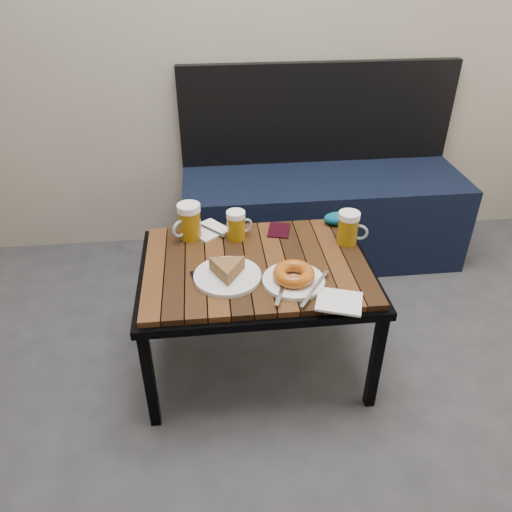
{
  "coord_description": "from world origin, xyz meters",
  "views": [
    {
      "loc": [
        -0.35,
        -0.49,
        1.47
      ],
      "look_at": [
        -0.19,
        0.99,
        0.5
      ],
      "focal_mm": 35.0,
      "sensor_mm": 36.0,
      "label": 1
    }
  ],
  "objects": [
    {
      "name": "bench",
      "position": [
        0.24,
        1.76,
        0.27
      ],
      "size": [
        1.4,
        0.5,
        0.95
      ],
      "color": "black",
      "rests_on": "ground"
    },
    {
      "name": "cafe_table",
      "position": [
        -0.19,
        0.99,
        0.43
      ],
      "size": [
        0.84,
        0.62,
        0.47
      ],
      "color": "black",
      "rests_on": "ground"
    },
    {
      "name": "beer_mug_left",
      "position": [
        -0.42,
        1.2,
        0.54
      ],
      "size": [
        0.13,
        0.12,
        0.14
      ],
      "rotation": [
        0.0,
        0.0,
        3.84
      ],
      "color": "#93670B",
      "rests_on": "cafe_table"
    },
    {
      "name": "beer_mug_centre",
      "position": [
        -0.24,
        1.17,
        0.53
      ],
      "size": [
        0.11,
        0.09,
        0.12
      ],
      "rotation": [
        0.0,
        0.0,
        0.35
      ],
      "color": "#93670B",
      "rests_on": "cafe_table"
    },
    {
      "name": "beer_mug_right",
      "position": [
        0.18,
        1.09,
        0.54
      ],
      "size": [
        0.12,
        0.1,
        0.13
      ],
      "rotation": [
        0.0,
        0.0,
        -0.39
      ],
      "color": "#93670B",
      "rests_on": "cafe_table"
    },
    {
      "name": "plate_pie",
      "position": [
        -0.29,
        0.91,
        0.5
      ],
      "size": [
        0.23,
        0.23,
        0.07
      ],
      "color": "white",
      "rests_on": "cafe_table"
    },
    {
      "name": "plate_bagel",
      "position": [
        -0.07,
        0.86,
        0.5
      ],
      "size": [
        0.23,
        0.26,
        0.06
      ],
      "color": "white",
      "rests_on": "cafe_table"
    },
    {
      "name": "napkin_left",
      "position": [
        -0.35,
        1.24,
        0.48
      ],
      "size": [
        0.18,
        0.18,
        0.01
      ],
      "rotation": [
        0.0,
        0.0,
        0.65
      ],
      "color": "white",
      "rests_on": "cafe_table"
    },
    {
      "name": "napkin_right",
      "position": [
        0.05,
        0.73,
        0.48
      ],
      "size": [
        0.18,
        0.16,
        0.01
      ],
      "rotation": [
        0.0,
        0.0,
        -0.33
      ],
      "color": "white",
      "rests_on": "cafe_table"
    },
    {
      "name": "passport_navy",
      "position": [
        -0.36,
        0.93,
        0.47
      ],
      "size": [
        0.13,
        0.1,
        0.01
      ],
      "primitive_type": "cube",
      "rotation": [
        0.0,
        0.0,
        -1.33
      ],
      "color": "black",
      "rests_on": "cafe_table"
    },
    {
      "name": "passport_burgundy",
      "position": [
        -0.07,
        1.21,
        0.47
      ],
      "size": [
        0.11,
        0.13,
        0.01
      ],
      "primitive_type": "cube",
      "rotation": [
        0.0,
        0.0,
        -0.25
      ],
      "color": "black",
      "rests_on": "cafe_table"
    },
    {
      "name": "knit_pouch",
      "position": [
        0.17,
        1.24,
        0.5
      ],
      "size": [
        0.11,
        0.08,
        0.05
      ],
      "primitive_type": "ellipsoid",
      "rotation": [
        0.0,
        0.0,
        -0.05
      ],
      "color": "navy",
      "rests_on": "cafe_table"
    }
  ]
}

